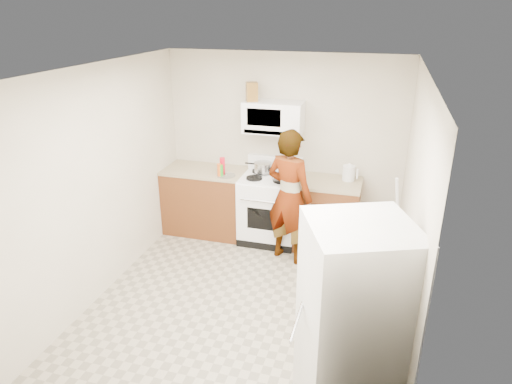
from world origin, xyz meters
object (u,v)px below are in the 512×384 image
(gas_range, at_px, (270,207))
(saucepan, at_px, (263,167))
(kettle, at_px, (349,173))
(microwave, at_px, (273,117))
(person, at_px, (289,197))
(fridge, at_px, (353,330))

(gas_range, height_order, saucepan, gas_range)
(gas_range, height_order, kettle, gas_range)
(gas_range, distance_m, microwave, 1.22)
(kettle, height_order, saucepan, kettle)
(gas_range, relative_size, person, 0.66)
(gas_range, bearing_deg, kettle, 7.32)
(saucepan, bearing_deg, gas_range, -34.14)
(fridge, xyz_separation_m, saucepan, (-1.43, 2.83, 0.17))
(gas_range, distance_m, fridge, 3.06)
(gas_range, xyz_separation_m, saucepan, (-0.13, 0.09, 0.53))
(microwave, distance_m, saucepan, 0.70)
(gas_range, bearing_deg, fridge, -64.54)
(person, bearing_deg, fridge, 133.73)
(person, relative_size, saucepan, 7.49)
(microwave, xyz_separation_m, fridge, (1.31, -2.87, -0.85))
(microwave, bearing_deg, kettle, 0.10)
(gas_range, xyz_separation_m, person, (0.35, -0.43, 0.37))
(fridge, distance_m, kettle, 2.90)
(kettle, bearing_deg, microwave, -175.09)
(person, distance_m, kettle, 0.88)
(microwave, distance_m, fridge, 3.27)
(kettle, xyz_separation_m, saucepan, (-1.13, -0.04, -0.02))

